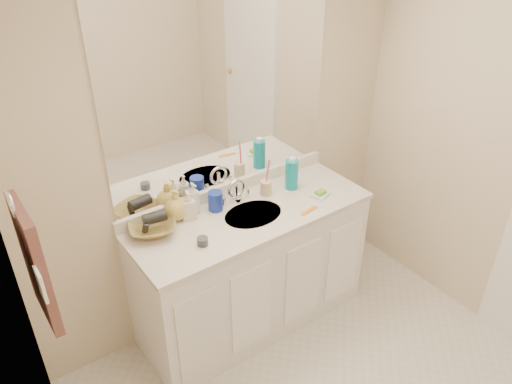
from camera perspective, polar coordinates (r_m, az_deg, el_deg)
The scene contains 23 objects.
wall_back at distance 3.05m, azimuth -3.57°, elevation 4.99°, with size 2.60×0.02×2.40m, color beige.
vanity_cabinet at distance 3.29m, azimuth -0.51°, elevation -8.95°, with size 1.50×0.55×0.85m, color white.
countertop at distance 3.02m, azimuth -0.55°, elevation -2.59°, with size 1.52×0.57×0.03m, color beige.
backsplash at distance 3.18m, azimuth -3.26°, elevation 0.37°, with size 1.52×0.03×0.08m, color white.
sink_basin at distance 3.01m, azimuth -0.33°, elevation -2.71°, with size 0.37×0.37×0.02m, color beige.
faucet at distance 3.10m, azimuth -2.27°, elevation -0.17°, with size 0.02×0.02×0.11m, color silver.
mirror at distance 2.91m, azimuth -3.74°, elevation 11.31°, with size 1.48×0.01×1.20m, color white.
blue_mug at distance 3.02m, azimuth -4.66°, elevation -1.03°, with size 0.09×0.09×0.12m, color #162C99.
tan_cup at distance 3.16m, azimuth 1.14°, elevation 0.47°, with size 0.07×0.07×0.10m, color #CBBC8F.
toothbrush at distance 3.12m, azimuth 1.31°, elevation 2.11°, with size 0.01×0.01×0.20m, color #E03B6D.
mouthwash_bottle at distance 3.22m, azimuth 4.09°, elevation 2.02°, with size 0.08×0.08×0.20m, color #0C8B9B.
soap_dish at distance 3.20m, azimuth 7.35°, elevation -0.29°, with size 0.11×0.09×0.01m, color silver.
green_soap at distance 3.19m, azimuth 7.37°, elevation -0.02°, with size 0.06×0.05×0.02m, color #6DB92D.
orange_comb at distance 3.04m, azimuth 6.09°, elevation -2.14°, with size 0.13×0.03×0.01m, color orange.
dark_jar at distance 2.76m, azimuth -6.14°, elevation -5.61°, with size 0.06×0.06×0.04m, color #393940.
soap_bottle_white at distance 2.99m, azimuth -7.16°, elevation -0.68°, with size 0.08×0.08×0.20m, color silver.
soap_bottle_cream at distance 2.95m, azimuth -7.77°, elevation -1.42°, with size 0.08×0.08×0.18m, color beige.
soap_bottle_yellow at distance 2.95m, azimuth -9.13°, elevation -1.42°, with size 0.15×0.15×0.19m, color #D0B551.
wicker_basket at distance 2.90m, azimuth -11.75°, elevation -3.94°, with size 0.27×0.27×0.07m, color olive.
hair_dryer at distance 2.87m, azimuth -11.51°, elevation -2.87°, with size 0.07×0.07×0.13m, color black.
towel_ring at distance 2.07m, azimuth -26.20°, elevation -1.26°, with size 0.11×0.11×0.01m, color silver.
hand_towel at distance 2.23m, azimuth -23.92°, elevation -7.59°, with size 0.04×0.32×0.55m, color #4B2C28.
switch_plate at distance 2.04m, azimuth -23.38°, elevation -9.69°, with size 0.01×0.09×0.13m, color white.
Camera 1 is at (-1.44, -1.03, 2.56)m, focal length 35.00 mm.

